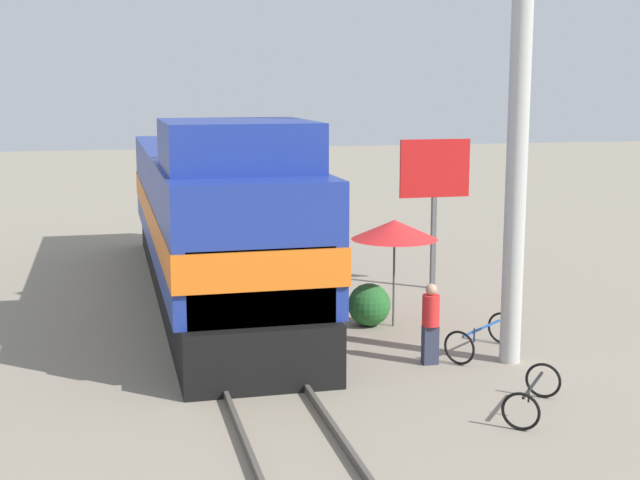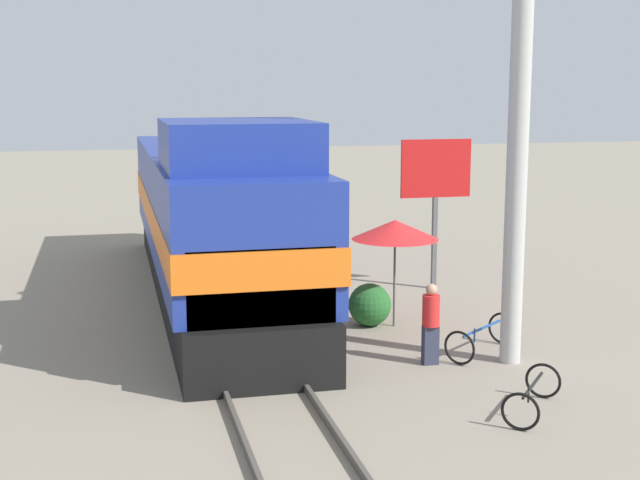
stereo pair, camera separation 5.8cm
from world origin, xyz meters
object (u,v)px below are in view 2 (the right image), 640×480
(locomotive, at_px, (214,220))
(billboard_sign, at_px, (436,178))
(person_bystander, at_px, (431,321))
(bicycle_spare, at_px, (532,395))
(bicycle, at_px, (482,337))
(vendor_umbrella, at_px, (395,230))
(utility_pole, at_px, (521,73))

(locomotive, height_order, billboard_sign, locomotive)
(person_bystander, xyz_separation_m, bicycle_spare, (0.71, -2.90, -0.54))
(bicycle, xyz_separation_m, bicycle_spare, (-0.54, -3.29, -0.03))
(bicycle_spare, bearing_deg, person_bystander, 143.20)
(locomotive, bearing_deg, vendor_umbrella, -44.77)
(vendor_umbrella, relative_size, bicycle_spare, 1.42)
(locomotive, height_order, bicycle_spare, locomotive)
(locomotive, xyz_separation_m, billboard_sign, (5.81, -0.20, 0.94))
(vendor_umbrella, height_order, bicycle_spare, vendor_umbrella)
(locomotive, relative_size, bicycle_spare, 9.21)
(bicycle, bearing_deg, billboard_sign, 130.92)
(utility_pole, bearing_deg, bicycle_spare, -108.04)
(locomotive, xyz_separation_m, utility_pole, (5.00, -6.61, 3.57))
(person_bystander, distance_m, bicycle, 1.40)
(vendor_umbrella, xyz_separation_m, billboard_sign, (2.21, 3.37, 0.75))
(utility_pole, bearing_deg, locomotive, 127.10)
(bicycle_spare, bearing_deg, locomotive, 153.44)
(billboard_sign, bearing_deg, utility_pole, -97.23)
(vendor_umbrella, distance_m, billboard_sign, 4.10)
(locomotive, xyz_separation_m, bicycle, (4.67, -6.00, -1.67))
(vendor_umbrella, bearing_deg, bicycle, -66.29)
(vendor_umbrella, xyz_separation_m, person_bystander, (-0.18, -2.82, -1.34))
(billboard_sign, xyz_separation_m, bicycle, (-1.15, -5.80, -2.61))
(bicycle, bearing_deg, locomotive, 179.95)
(bicycle_spare, bearing_deg, billboard_sign, 118.98)
(utility_pole, bearing_deg, person_bystander, 171.93)
(utility_pole, xyz_separation_m, bicycle_spare, (-0.87, -2.68, -5.26))
(locomotive, xyz_separation_m, bicycle_spare, (4.13, -9.29, -1.69))
(vendor_umbrella, height_order, bicycle, vendor_umbrella)
(vendor_umbrella, distance_m, bicycle_spare, 6.04)
(utility_pole, height_order, vendor_umbrella, utility_pole)
(locomotive, bearing_deg, billboard_sign, -1.96)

